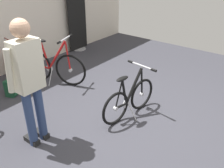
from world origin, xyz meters
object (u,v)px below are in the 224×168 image
(floor_banner_stand, at_px, (77,17))
(display_bike_right, at_px, (53,66))
(rolling_suitcase, at_px, (15,65))
(backpack_on_floor, at_px, (13,87))
(folding_bike_foreground, at_px, (129,98))
(visitor_near_wall, at_px, (29,78))

(floor_banner_stand, height_order, display_bike_right, floor_banner_stand)
(display_bike_right, bearing_deg, floor_banner_stand, 30.93)
(rolling_suitcase, distance_m, backpack_on_floor, 0.70)
(floor_banner_stand, distance_m, folding_bike_foreground, 3.30)
(floor_banner_stand, bearing_deg, rolling_suitcase, -173.21)
(floor_banner_stand, relative_size, folding_bike_foreground, 1.71)
(display_bike_right, height_order, rolling_suitcase, display_bike_right)
(rolling_suitcase, bearing_deg, folding_bike_foreground, -83.04)
(folding_bike_foreground, bearing_deg, display_bike_right, 88.97)
(folding_bike_foreground, distance_m, display_bike_right, 1.77)
(display_bike_right, relative_size, backpack_on_floor, 4.24)
(folding_bike_foreground, relative_size, rolling_suitcase, 1.32)
(folding_bike_foreground, relative_size, backpack_on_floor, 3.69)
(backpack_on_floor, bearing_deg, display_bike_right, -15.92)
(folding_bike_foreground, bearing_deg, rolling_suitcase, 96.96)
(folding_bike_foreground, distance_m, backpack_on_floor, 2.12)
(visitor_near_wall, xyz_separation_m, backpack_on_floor, (0.50, 1.37, -0.78))
(display_bike_right, xyz_separation_m, visitor_near_wall, (-1.26, -1.15, 0.58))
(visitor_near_wall, bearing_deg, folding_bike_foreground, -26.59)
(display_bike_right, height_order, visitor_near_wall, visitor_near_wall)
(backpack_on_floor, bearing_deg, floor_banner_stand, 17.97)
(floor_banner_stand, bearing_deg, folding_bike_foreground, -121.67)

